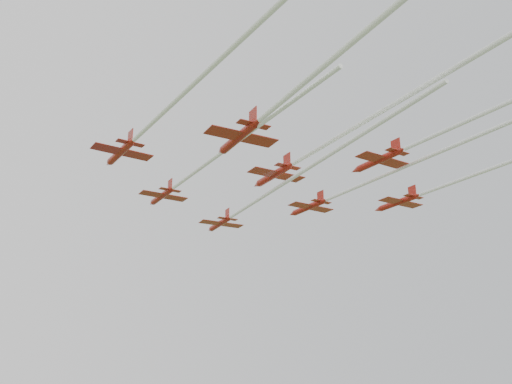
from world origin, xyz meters
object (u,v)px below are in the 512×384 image
jet_row2_left (195,172)px  jet_row2_right (369,182)px  jet_row3_left (154,121)px  jet_row4_left (308,79)px  jet_row3_right (459,180)px  jet_row4_right (438,134)px  jet_row3_mid (332,140)px  jet_lead (262,197)px

jet_row2_left → jet_row2_right: (30.23, -5.83, 2.53)m
jet_row3_left → jet_row4_left: bearing=-64.1°
jet_row2_left → jet_row4_left: 30.75m
jet_row2_left → jet_row3_right: jet_row3_right is taller
jet_row4_left → jet_row4_right: 27.99m
jet_row2_right → jet_row3_mid: 21.04m
jet_lead → jet_row2_right: 18.58m
jet_lead → jet_row4_right: jet_row4_right is taller
jet_row2_left → jet_row3_left: jet_row3_left is taller
jet_lead → jet_row3_left: 30.09m
jet_row4_left → jet_row3_left: bearing=120.9°
jet_row3_right → jet_row2_right: bearing=141.5°
jet_row4_left → jet_row4_right: size_ratio=1.27×
jet_row3_mid → jet_row4_right: size_ratio=1.20×
jet_row2_right → jet_row3_right: (11.80, -9.44, -0.33)m
jet_lead → jet_row4_right: size_ratio=1.28×
jet_row3_left → jet_row2_left: bearing=43.7°
jet_row4_right → jet_row2_right: bearing=75.4°
jet_row3_mid → jet_row3_right: size_ratio=1.07×
jet_lead → jet_row2_right: (15.66, -9.58, 2.86)m
jet_row3_mid → jet_row2_left: bearing=128.3°
jet_row2_left → jet_row2_right: jet_row2_right is taller
jet_row3_mid → jet_row3_right: (29.36, 2.11, 0.56)m
jet_row3_right → jet_row4_left: (-43.79, -15.43, -2.00)m
jet_row3_right → jet_row4_right: (-16.48, -9.91, 0.60)m
jet_lead → jet_row3_mid: bearing=-89.6°
jet_lead → jet_row2_right: jet_row2_right is taller
jet_row4_left → jet_row3_mid: bearing=47.0°
jet_row2_left → jet_row3_mid: size_ratio=0.85×
jet_row2_right → jet_row4_right: 19.91m
jet_row3_left → jet_row3_right: 53.69m
jet_lead → jet_row3_mid: 21.30m
jet_row3_mid → jet_row4_left: (-14.43, -13.33, -1.43)m
jet_row4_left → jet_row4_right: jet_row4_right is taller
jet_row3_mid → jet_row4_right: jet_row4_right is taller
jet_row2_left → jet_row3_right: size_ratio=0.91×
jet_row2_right → jet_row3_right: bearing=-38.9°
jet_row2_right → jet_row3_right: jet_row2_right is taller
jet_row3_left → jet_row4_right: bearing=-21.3°
jet_row3_left → jet_row3_mid: 24.93m
jet_row2_right → jet_row3_mid: jet_row2_right is taller
jet_row3_right → jet_row3_left: bearing=175.9°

